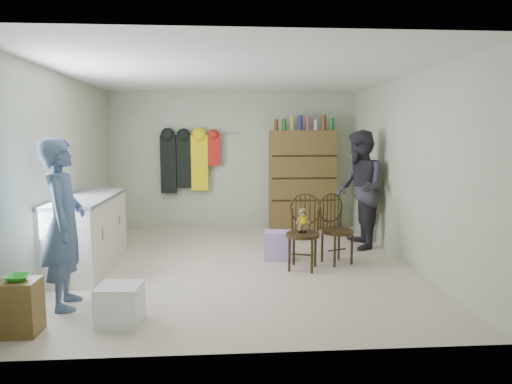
{
  "coord_description": "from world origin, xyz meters",
  "views": [
    {
      "loc": [
        -0.18,
        -5.92,
        1.72
      ],
      "look_at": [
        0.25,
        0.2,
        0.95
      ],
      "focal_mm": 32.0,
      "sensor_mm": 36.0,
      "label": 1
    }
  ],
  "objects": [
    {
      "name": "ground_plane",
      "position": [
        0.0,
        0.0,
        0.0
      ],
      "size": [
        5.0,
        5.0,
        0.0
      ],
      "primitive_type": "plane",
      "color": "beige",
      "rests_on": "ground"
    },
    {
      "name": "plastic_tub",
      "position": [
        -1.14,
        -1.84,
        0.18
      ],
      "size": [
        0.41,
        0.39,
        0.36
      ],
      "primitive_type": "cube",
      "rotation": [
        0.0,
        0.0,
        -0.08
      ],
      "color": "white",
      "rests_on": "ground"
    },
    {
      "name": "person_left",
      "position": [
        -1.77,
        -1.36,
        0.85
      ],
      "size": [
        0.5,
        0.67,
        1.7
      ],
      "primitive_type": "imported",
      "rotation": [
        0.0,
        0.0,
        1.73
      ],
      "color": "#465B80",
      "rests_on": "ground"
    },
    {
      "name": "dresser",
      "position": [
        1.25,
        2.3,
        0.92
      ],
      "size": [
        1.2,
        0.39,
        2.07
      ],
      "color": "brown",
      "rests_on": "ground"
    },
    {
      "name": "stool",
      "position": [
        -1.96,
        -2.0,
        0.24
      ],
      "size": [
        0.34,
        0.29,
        0.48
      ],
      "primitive_type": "cube",
      "color": "brown",
      "rests_on": "ground"
    },
    {
      "name": "chair_front",
      "position": [
        0.83,
        -0.22,
        0.54
      ],
      "size": [
        0.55,
        0.55,
        0.97
      ],
      "rotation": [
        0.0,
        0.0,
        -0.34
      ],
      "color": "black",
      "rests_on": "ground"
    },
    {
      "name": "bowl",
      "position": [
        -1.96,
        -2.0,
        0.5
      ],
      "size": [
        0.2,
        0.2,
        0.05
      ],
      "primitive_type": "imported",
      "color": "green",
      "rests_on": "stool"
    },
    {
      "name": "coat_rack",
      "position": [
        -0.83,
        2.38,
        1.25
      ],
      "size": [
        1.42,
        0.12,
        1.09
      ],
      "color": "#99999E",
      "rests_on": "ground"
    },
    {
      "name": "person_right",
      "position": [
        1.87,
        0.81,
        0.9
      ],
      "size": [
        0.74,
        0.92,
        1.8
      ],
      "primitive_type": "imported",
      "rotation": [
        0.0,
        0.0,
        -1.64
      ],
      "color": "#2D2B33",
      "rests_on": "ground"
    },
    {
      "name": "room_walls",
      "position": [
        0.0,
        0.53,
        1.58
      ],
      "size": [
        5.0,
        5.0,
        5.0
      ],
      "color": "#B5BB9D",
      "rests_on": "ground"
    },
    {
      "name": "chair_far",
      "position": [
        1.31,
        0.02,
        0.5
      ],
      "size": [
        0.54,
        0.54,
        0.94
      ],
      "rotation": [
        0.0,
        0.0,
        0.39
      ],
      "color": "black",
      "rests_on": "ground"
    },
    {
      "name": "striped_bag",
      "position": [
        0.55,
        0.22,
        0.2
      ],
      "size": [
        0.41,
        0.34,
        0.4
      ],
      "primitive_type": "cube",
      "rotation": [
        0.0,
        0.0,
        -0.13
      ],
      "color": "pink",
      "rests_on": "ground"
    },
    {
      "name": "counter",
      "position": [
        -1.95,
        0.0,
        0.47
      ],
      "size": [
        0.64,
        1.86,
        0.94
      ],
      "color": "silver",
      "rests_on": "ground"
    }
  ]
}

